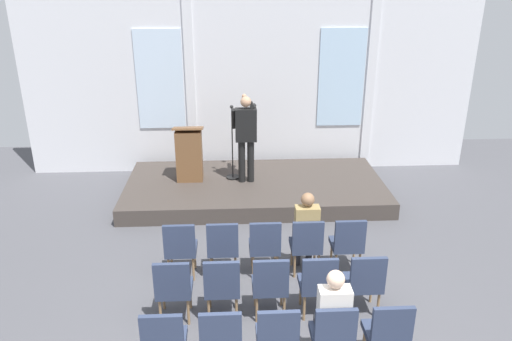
% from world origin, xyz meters
% --- Properties ---
extents(rear_partition, '(10.02, 0.14, 4.38)m').
position_xyz_m(rear_partition, '(0.02, 6.23, 2.19)').
color(rear_partition, silver).
rests_on(rear_partition, ground).
extents(stage_platform, '(5.24, 2.52, 0.32)m').
position_xyz_m(stage_platform, '(0.00, 4.67, 0.16)').
color(stage_platform, '#3F3833').
rests_on(stage_platform, ground).
extents(speaker, '(0.51, 0.69, 1.77)m').
position_xyz_m(speaker, '(-0.18, 4.70, 1.35)').
color(speaker, black).
rests_on(speaker, stage_platform).
extents(mic_stand, '(0.28, 0.28, 1.55)m').
position_xyz_m(mic_stand, '(-0.45, 4.88, 0.65)').
color(mic_stand, black).
rests_on(mic_stand, stage_platform).
extents(lectern, '(0.60, 0.48, 1.16)m').
position_xyz_m(lectern, '(-1.33, 4.86, 0.87)').
color(lectern, brown).
rests_on(lectern, stage_platform).
extents(chair_r0_c0, '(0.46, 0.44, 0.94)m').
position_xyz_m(chair_r0_c0, '(-1.25, 1.76, 0.53)').
color(chair_r0_c0, olive).
rests_on(chair_r0_c0, ground).
extents(chair_r0_c1, '(0.46, 0.44, 0.94)m').
position_xyz_m(chair_r0_c1, '(-0.62, 1.76, 0.53)').
color(chair_r0_c1, olive).
rests_on(chair_r0_c1, ground).
extents(chair_r0_c2, '(0.46, 0.44, 0.94)m').
position_xyz_m(chair_r0_c2, '(0.00, 1.76, 0.53)').
color(chair_r0_c2, olive).
rests_on(chair_r0_c2, ground).
extents(chair_r0_c3, '(0.46, 0.44, 0.94)m').
position_xyz_m(chair_r0_c3, '(0.62, 1.76, 0.53)').
color(chair_r0_c3, olive).
rests_on(chair_r0_c3, ground).
extents(audience_r0_c3, '(0.36, 0.39, 1.33)m').
position_xyz_m(audience_r0_c3, '(0.62, 1.84, 0.74)').
color(audience_r0_c3, '#2D2D33').
rests_on(audience_r0_c3, ground).
extents(chair_r0_c4, '(0.46, 0.44, 0.94)m').
position_xyz_m(chair_r0_c4, '(1.25, 1.76, 0.53)').
color(chair_r0_c4, olive).
rests_on(chair_r0_c4, ground).
extents(chair_r1_c0, '(0.46, 0.44, 0.94)m').
position_xyz_m(chair_r1_c0, '(-1.25, 0.75, 0.53)').
color(chair_r1_c0, olive).
rests_on(chair_r1_c0, ground).
extents(chair_r1_c1, '(0.46, 0.44, 0.94)m').
position_xyz_m(chair_r1_c1, '(-0.62, 0.75, 0.53)').
color(chair_r1_c1, olive).
rests_on(chair_r1_c1, ground).
extents(chair_r1_c2, '(0.46, 0.44, 0.94)m').
position_xyz_m(chair_r1_c2, '(0.00, 0.75, 0.53)').
color(chair_r1_c2, olive).
rests_on(chair_r1_c2, ground).
extents(chair_r1_c3, '(0.46, 0.44, 0.94)m').
position_xyz_m(chair_r1_c3, '(0.62, 0.75, 0.53)').
color(chair_r1_c3, olive).
rests_on(chair_r1_c3, ground).
extents(chair_r1_c4, '(0.46, 0.44, 0.94)m').
position_xyz_m(chair_r1_c4, '(1.25, 0.75, 0.53)').
color(chair_r1_c4, olive).
rests_on(chair_r1_c4, ground).
extents(chair_r2_c0, '(0.46, 0.44, 0.94)m').
position_xyz_m(chair_r2_c0, '(-1.25, -0.25, 0.53)').
color(chair_r2_c0, olive).
rests_on(chair_r2_c0, ground).
extents(chair_r2_c1, '(0.46, 0.44, 0.94)m').
position_xyz_m(chair_r2_c1, '(-0.62, -0.25, 0.53)').
color(chair_r2_c1, olive).
rests_on(chair_r2_c1, ground).
extents(chair_r2_c2, '(0.46, 0.44, 0.94)m').
position_xyz_m(chair_r2_c2, '(0.00, -0.25, 0.53)').
color(chair_r2_c2, olive).
rests_on(chair_r2_c2, ground).
extents(chair_r2_c3, '(0.46, 0.44, 0.94)m').
position_xyz_m(chair_r2_c3, '(0.62, -0.25, 0.53)').
color(chair_r2_c3, olive).
rests_on(chair_r2_c3, ground).
extents(audience_r2_c3, '(0.36, 0.39, 1.32)m').
position_xyz_m(audience_r2_c3, '(0.62, -0.17, 0.73)').
color(audience_r2_c3, '#2D2D33').
rests_on(audience_r2_c3, ground).
extents(chair_r2_c4, '(0.46, 0.44, 0.94)m').
position_xyz_m(chair_r2_c4, '(1.25, -0.25, 0.53)').
color(chair_r2_c4, olive).
rests_on(chair_r2_c4, ground).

